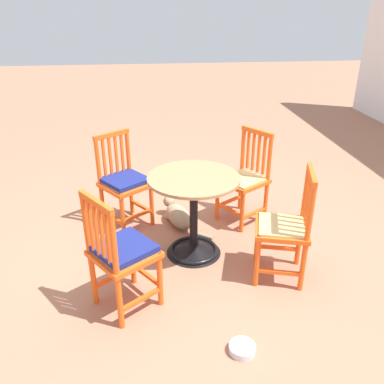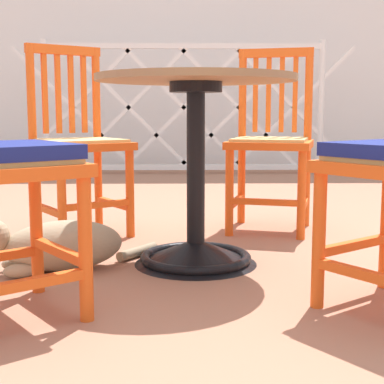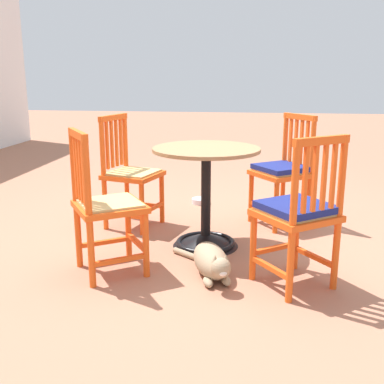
% 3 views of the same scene
% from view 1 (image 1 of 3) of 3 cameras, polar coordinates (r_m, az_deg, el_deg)
% --- Properties ---
extents(ground_plane, '(24.00, 24.00, 0.00)m').
position_cam_1_polar(ground_plane, '(3.47, 0.49, -9.78)').
color(ground_plane, '#A36B51').
extents(cafe_table, '(0.76, 0.76, 0.73)m').
position_cam_1_polar(cafe_table, '(3.42, 0.19, -4.66)').
color(cafe_table, black).
rests_on(cafe_table, ground_plane).
extents(orange_chair_near_fence, '(0.56, 0.56, 0.91)m').
position_cam_1_polar(orange_chair_near_fence, '(2.81, -10.03, -8.62)').
color(orange_chair_near_fence, '#EA5619').
rests_on(orange_chair_near_fence, ground_plane).
extents(orange_chair_at_corner, '(0.49, 0.49, 0.91)m').
position_cam_1_polar(orange_chair_at_corner, '(3.16, 13.20, -5.05)').
color(orange_chair_at_corner, '#EA5619').
rests_on(orange_chair_at_corner, ground_plane).
extents(orange_chair_tucked_in, '(0.55, 0.55, 0.91)m').
position_cam_1_polar(orange_chair_tucked_in, '(3.93, 7.52, 1.77)').
color(orange_chair_tucked_in, '#EA5619').
rests_on(orange_chair_tucked_in, ground_plane).
extents(orange_chair_by_planter, '(0.56, 0.56, 0.91)m').
position_cam_1_polar(orange_chair_by_planter, '(3.85, -9.67, 1.31)').
color(orange_chair_by_planter, '#EA5619').
rests_on(orange_chair_by_planter, ground_plane).
extents(tabby_cat, '(0.65, 0.46, 0.23)m').
position_cam_1_polar(tabby_cat, '(3.97, -2.07, -3.25)').
color(tabby_cat, '#9E896B').
rests_on(tabby_cat, ground_plane).
extents(pet_water_bowl, '(0.17, 0.17, 0.05)m').
position_cam_1_polar(pet_water_bowl, '(2.73, 7.18, -21.31)').
color(pet_water_bowl, silver).
rests_on(pet_water_bowl, ground_plane).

